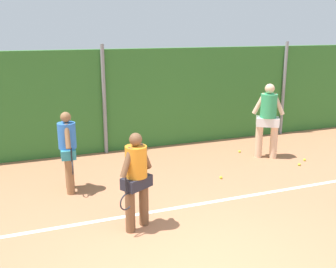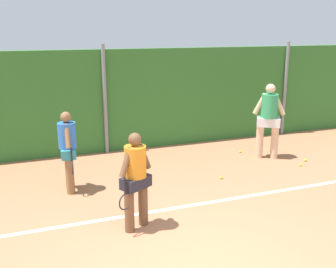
{
  "view_description": "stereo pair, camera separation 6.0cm",
  "coord_description": "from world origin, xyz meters",
  "px_view_note": "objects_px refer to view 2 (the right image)",
  "views": [
    {
      "loc": [
        -2.02,
        -4.17,
        3.25
      ],
      "look_at": [
        0.72,
        3.09,
        1.16
      ],
      "focal_mm": 42.08,
      "sensor_mm": 36.0,
      "label": 1
    },
    {
      "loc": [
        -1.96,
        -4.19,
        3.25
      ],
      "look_at": [
        0.72,
        3.09,
        1.16
      ],
      "focal_mm": 42.08,
      "sensor_mm": 36.0,
      "label": 2
    }
  ],
  "objects_px": {
    "tennis_ball_5": "(305,160)",
    "tennis_ball_0": "(240,152)",
    "player_midcourt": "(68,147)",
    "tennis_ball_4": "(300,165)",
    "tennis_ball_1": "(221,178)",
    "player_foreground_near": "(135,176)",
    "player_backcourt_far": "(269,117)"
  },
  "relations": [
    {
      "from": "tennis_ball_5",
      "to": "tennis_ball_0",
      "type": "bearing_deg",
      "value": 134.88
    },
    {
      "from": "player_midcourt",
      "to": "tennis_ball_4",
      "type": "xyz_separation_m",
      "value": [
        5.43,
        -0.41,
        -0.9
      ]
    },
    {
      "from": "player_midcourt",
      "to": "tennis_ball_1",
      "type": "xyz_separation_m",
      "value": [
        3.23,
        -0.51,
        -0.9
      ]
    },
    {
      "from": "player_foreground_near",
      "to": "tennis_ball_4",
      "type": "height_order",
      "value": "player_foreground_near"
    },
    {
      "from": "player_backcourt_far",
      "to": "tennis_ball_4",
      "type": "relative_size",
      "value": 29.12
    },
    {
      "from": "tennis_ball_0",
      "to": "tennis_ball_1",
      "type": "xyz_separation_m",
      "value": [
        -1.38,
        -1.53,
        0.0
      ]
    },
    {
      "from": "player_foreground_near",
      "to": "player_backcourt_far",
      "type": "relative_size",
      "value": 0.86
    },
    {
      "from": "player_foreground_near",
      "to": "tennis_ball_5",
      "type": "bearing_deg",
      "value": 171.12
    },
    {
      "from": "player_backcourt_far",
      "to": "tennis_ball_5",
      "type": "height_order",
      "value": "player_backcourt_far"
    },
    {
      "from": "player_midcourt",
      "to": "tennis_ball_5",
      "type": "distance_m",
      "value": 5.86
    },
    {
      "from": "player_midcourt",
      "to": "player_backcourt_far",
      "type": "bearing_deg",
      "value": 98.17
    },
    {
      "from": "player_foreground_near",
      "to": "player_midcourt",
      "type": "height_order",
      "value": "player_midcourt"
    },
    {
      "from": "tennis_ball_0",
      "to": "player_backcourt_far",
      "type": "bearing_deg",
      "value": -55.22
    },
    {
      "from": "player_backcourt_far",
      "to": "tennis_ball_1",
      "type": "relative_size",
      "value": 29.12
    },
    {
      "from": "player_foreground_near",
      "to": "tennis_ball_5",
      "type": "relative_size",
      "value": 25.07
    },
    {
      "from": "player_foreground_near",
      "to": "tennis_ball_4",
      "type": "relative_size",
      "value": 25.07
    },
    {
      "from": "tennis_ball_1",
      "to": "tennis_ball_5",
      "type": "bearing_deg",
      "value": 7.54
    },
    {
      "from": "player_backcourt_far",
      "to": "tennis_ball_5",
      "type": "distance_m",
      "value": 1.43
    },
    {
      "from": "player_backcourt_far",
      "to": "tennis_ball_4",
      "type": "xyz_separation_m",
      "value": [
        0.41,
        -0.84,
        -1.05
      ]
    },
    {
      "from": "tennis_ball_0",
      "to": "tennis_ball_4",
      "type": "bearing_deg",
      "value": -60.13
    },
    {
      "from": "player_foreground_near",
      "to": "tennis_ball_4",
      "type": "xyz_separation_m",
      "value": [
        4.58,
        1.58,
        -0.89
      ]
    },
    {
      "from": "tennis_ball_0",
      "to": "tennis_ball_5",
      "type": "xyz_separation_m",
      "value": [
        1.18,
        -1.19,
        0.0
      ]
    },
    {
      "from": "tennis_ball_5",
      "to": "player_foreground_near",
      "type": "bearing_deg",
      "value": -159.67
    },
    {
      "from": "tennis_ball_1",
      "to": "player_backcourt_far",
      "type": "bearing_deg",
      "value": 27.47
    },
    {
      "from": "player_backcourt_far",
      "to": "tennis_ball_0",
      "type": "xyz_separation_m",
      "value": [
        -0.41,
        0.59,
        -1.05
      ]
    },
    {
      "from": "player_foreground_near",
      "to": "tennis_ball_5",
      "type": "xyz_separation_m",
      "value": [
        4.94,
        1.83,
        -0.89
      ]
    },
    {
      "from": "tennis_ball_1",
      "to": "player_midcourt",
      "type": "bearing_deg",
      "value": 171.08
    },
    {
      "from": "player_foreground_near",
      "to": "player_backcourt_far",
      "type": "distance_m",
      "value": 4.83
    },
    {
      "from": "player_midcourt",
      "to": "tennis_ball_5",
      "type": "height_order",
      "value": "player_midcourt"
    },
    {
      "from": "tennis_ball_0",
      "to": "tennis_ball_5",
      "type": "distance_m",
      "value": 1.68
    },
    {
      "from": "tennis_ball_0",
      "to": "tennis_ball_1",
      "type": "bearing_deg",
      "value": -132.13
    },
    {
      "from": "player_midcourt",
      "to": "tennis_ball_1",
      "type": "bearing_deg",
      "value": 84.41
    }
  ]
}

